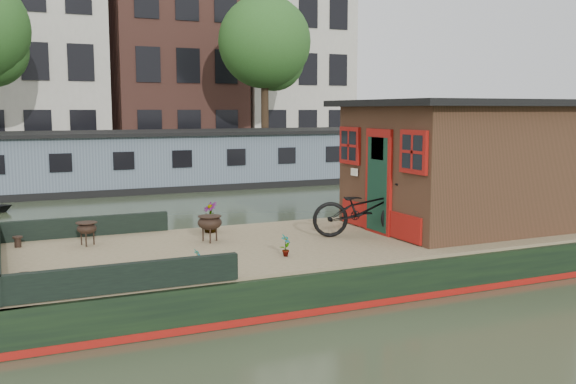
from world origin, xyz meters
name	(u,v)px	position (x,y,z in m)	size (l,w,h in m)	color
ground	(357,270)	(0.00, 0.00, 0.00)	(120.00, 120.00, 0.00)	#344028
houseboat_hull	(290,263)	(-1.33, 0.00, 0.27)	(14.01, 4.02, 0.60)	black
houseboat_deck	(358,237)	(0.00, 0.00, 0.62)	(11.80, 3.80, 0.05)	#937D5B
bow_bulwark	(60,251)	(-5.07, 0.00, 0.82)	(3.00, 4.00, 0.35)	black
cabin	(457,163)	(2.19, 0.00, 1.88)	(4.00, 3.50, 2.42)	black
bicycle	(364,209)	(0.06, -0.12, 1.14)	(0.65, 1.86, 0.98)	black
potted_plant_a	(286,245)	(-1.87, -1.00, 0.82)	(0.18, 0.12, 0.35)	maroon
potted_plant_d	(210,217)	(-2.32, 1.37, 0.93)	(0.31, 0.31, 0.56)	#983E29
potted_plant_e	(197,258)	(-3.31, -1.14, 0.79)	(0.15, 0.10, 0.28)	#935C2B
brazier_front	(210,229)	(-2.59, 0.54, 0.88)	(0.42, 0.42, 0.45)	black
brazier_rear	(87,234)	(-4.55, 1.09, 0.85)	(0.37, 0.37, 0.40)	black
bollard_port	(18,242)	(-5.60, 1.42, 0.74)	(0.16, 0.16, 0.18)	black
bollard_stbd	(25,283)	(-5.60, -1.44, 0.77)	(0.20, 0.20, 0.23)	black
far_houseboat	(168,161)	(0.00, 14.00, 0.97)	(20.40, 4.40, 2.11)	slate
quay	(135,162)	(0.00, 20.50, 0.45)	(60.00, 6.00, 0.90)	#47443F
townhouse_row	(109,19)	(0.15, 27.50, 7.90)	(27.25, 8.00, 16.50)	brown
tree_right	(267,47)	(6.14, 19.07, 5.89)	(4.40, 4.40, 7.40)	#332316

